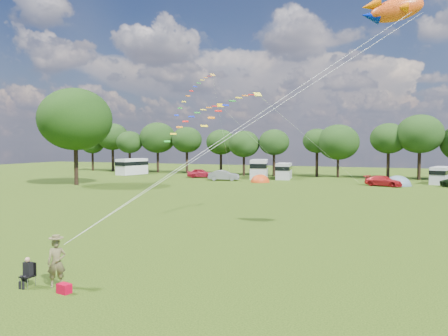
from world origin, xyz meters
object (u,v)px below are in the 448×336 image
at_px(car_a, 201,173).
at_px(car_b, 224,175).
at_px(big_tree, 75,119).
at_px(campervan_d, 441,175).
at_px(tent_greyblue, 398,185).
at_px(car_c, 383,181).
at_px(campervan_b, 259,168).
at_px(fish_kite, 392,10).
at_px(tent_orange, 260,182).
at_px(campervan_c, 284,170).
at_px(camp_chair, 28,269).
at_px(kite_flyer, 57,263).
at_px(campervan_a, 132,166).

relative_size(car_a, car_b, 1.02).
xyz_separation_m(big_tree, campervan_d, (46.86, 20.29, -7.71)).
relative_size(car_b, tent_greyblue, 1.12).
distance_m(car_a, car_c, 29.19).
bearing_deg(campervan_b, fish_kite, -168.52).
bearing_deg(tent_orange, fish_kite, -63.51).
bearing_deg(tent_orange, campervan_c, 75.44).
distance_m(car_a, camp_chair, 55.83).
distance_m(tent_greyblue, fish_kite, 40.94).
xyz_separation_m(car_a, campervan_d, (36.33, 2.25, 0.55)).
relative_size(campervan_c, kite_flyer, 2.85).
bearing_deg(car_a, tent_orange, -124.00).
bearing_deg(tent_orange, big_tree, -148.57).
xyz_separation_m(tent_orange, fish_kite, (18.49, -37.10, 12.58)).
bearing_deg(campervan_d, car_b, 117.26).
xyz_separation_m(car_c, campervan_a, (-43.92, 6.43, 0.87)).
relative_size(tent_orange, camp_chair, 2.65).
xyz_separation_m(campervan_c, tent_orange, (-1.83, -7.03, -1.35)).
height_order(car_b, tent_orange, car_b).
bearing_deg(camp_chair, campervan_a, 122.73).
relative_size(big_tree, car_c, 2.84).
bearing_deg(fish_kite, tent_greyblue, 76.65).
bearing_deg(big_tree, camp_chair, -51.74).
bearing_deg(fish_kite, camp_chair, -151.19).
relative_size(campervan_d, camp_chair, 4.50).
bearing_deg(car_a, campervan_d, -99.77).
relative_size(car_b, tent_orange, 1.42).
height_order(tent_orange, tent_greyblue, tent_greyblue).
distance_m(campervan_d, tent_greyblue, 7.56).
bearing_deg(car_c, campervan_a, 100.53).
bearing_deg(car_c, camp_chair, -174.64).
bearing_deg(fish_kite, car_c, 79.33).
xyz_separation_m(car_b, campervan_b, (3.86, 6.00, 0.86)).
bearing_deg(car_b, big_tree, 116.94).
height_order(campervan_d, tent_greyblue, campervan_d).
distance_m(car_c, fish_kite, 39.20).
bearing_deg(fish_kite, big_tree, 137.30).
distance_m(car_c, campervan_c, 16.77).
relative_size(car_c, campervan_d, 0.87).
height_order(campervan_b, tent_greyblue, campervan_b).
distance_m(car_c, campervan_d, 9.88).
height_order(car_b, campervan_a, campervan_a).
xyz_separation_m(campervan_b, campervan_d, (26.85, -0.11, -0.35)).
bearing_deg(campervan_b, campervan_a, 76.52).
bearing_deg(tent_orange, campervan_b, 108.42).
xyz_separation_m(car_c, tent_greyblue, (1.77, 1.64, -0.68)).
relative_size(kite_flyer, fish_kite, 0.57).
bearing_deg(car_c, big_tree, 128.19).
xyz_separation_m(car_b, fish_kite, (24.61, -37.89, 11.82)).
bearing_deg(kite_flyer, big_tree, 90.67).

